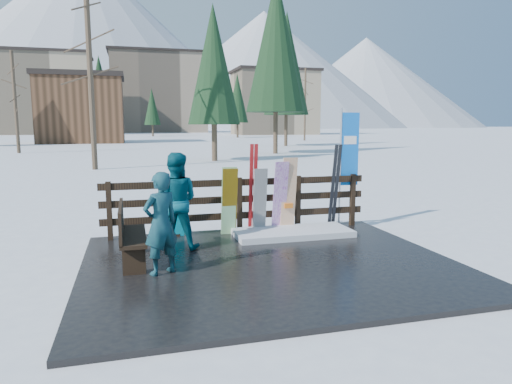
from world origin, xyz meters
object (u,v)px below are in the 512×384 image
object	(u,v)px
snowboard_0	(177,202)
snowboard_3	(280,197)
bench	(128,232)
snowboard_1	(229,201)
snowboard_5	(289,195)
rental_flag	(348,154)
person_back	(175,201)
snowboard_2	(230,202)
snowboard_4	(260,201)
person_front	(161,223)

from	to	relation	value
snowboard_0	snowboard_3	bearing A→B (deg)	-0.00
bench	snowboard_1	world-z (taller)	snowboard_1
snowboard_1	snowboard_5	world-z (taller)	snowboard_5
snowboard_0	snowboard_1	size ratio (longest dim) A/B	1.07
rental_flag	person_back	world-z (taller)	rental_flag
bench	snowboard_1	xyz separation A→B (m)	(1.96, 1.45, 0.19)
snowboard_2	snowboard_3	size ratio (longest dim) A/B	0.92
bench	snowboard_4	bearing A→B (deg)	28.97
snowboard_5	person_back	xyz separation A→B (m)	(-2.42, -0.75, 0.09)
bench	snowboard_5	size ratio (longest dim) A/B	0.95
person_front	person_back	bearing A→B (deg)	-132.32
person_back	snowboard_0	bearing A→B (deg)	-84.43
snowboard_4	person_front	world-z (taller)	person_front
person_front	person_back	world-z (taller)	person_back
snowboard_1	snowboard_2	xyz separation A→B (m)	(0.01, 0.00, -0.02)
snowboard_3	rental_flag	distance (m)	1.88
snowboard_2	rental_flag	distance (m)	2.89
snowboard_0	bench	bearing A→B (deg)	-122.69
snowboard_3	snowboard_5	size ratio (longest dim) A/B	0.96
snowboard_4	rental_flag	xyz separation A→B (m)	(2.09, 0.27, 0.93)
snowboard_0	person_back	distance (m)	0.77
snowboard_2	snowboard_3	xyz separation A→B (m)	(1.08, -0.00, 0.06)
snowboard_5	person_front	xyz separation A→B (m)	(-2.77, -2.12, -0.01)
snowboard_1	snowboard_4	size ratio (longest dim) A/B	1.04
rental_flag	snowboard_1	bearing A→B (deg)	-174.38
snowboard_2	snowboard_4	world-z (taller)	snowboard_2
snowboard_0	person_front	bearing A→B (deg)	-102.00
rental_flag	person_front	distance (m)	4.92
snowboard_2	snowboard_3	world-z (taller)	snowboard_3
snowboard_1	person_back	world-z (taller)	person_back
snowboard_0	snowboard_4	world-z (taller)	snowboard_0
snowboard_1	snowboard_5	distance (m)	1.29
snowboard_4	person_back	distance (m)	1.95
snowboard_5	rental_flag	distance (m)	1.70
bench	snowboard_3	distance (m)	3.39
snowboard_1	person_front	xyz separation A→B (m)	(-1.48, -2.12, 0.07)
snowboard_2	rental_flag	size ratio (longest dim) A/B	0.54
bench	snowboard_5	bearing A→B (deg)	24.07
snowboard_1	snowboard_2	bearing A→B (deg)	0.00
bench	snowboard_0	xyz separation A→B (m)	(0.93, 1.45, 0.22)
snowboard_0	snowboard_1	bearing A→B (deg)	0.00
bench	snowboard_1	distance (m)	2.45
person_front	bench	bearing A→B (deg)	-82.51
snowboard_1	snowboard_2	distance (m)	0.02
snowboard_1	person_back	bearing A→B (deg)	-146.70
snowboard_3	person_front	world-z (taller)	person_front
person_back	bench	bearing A→B (deg)	53.87
snowboard_3	snowboard_4	distance (m)	0.44
snowboard_1	rental_flag	size ratio (longest dim) A/B	0.55
snowboard_0	person_back	xyz separation A→B (m)	(-0.10, -0.75, 0.14)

